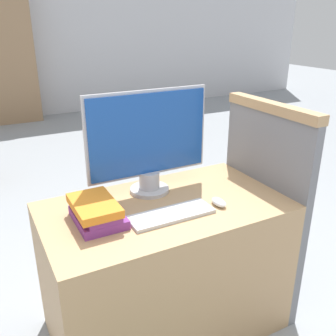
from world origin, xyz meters
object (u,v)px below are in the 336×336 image
(monitor, at_px, (148,142))
(keyboard, at_px, (171,214))
(book_stack, at_px, (97,212))
(mouse, at_px, (219,202))

(monitor, height_order, keyboard, monitor)
(keyboard, bearing_deg, book_stack, 161.02)
(monitor, bearing_deg, keyboard, -94.30)
(mouse, bearing_deg, monitor, 127.49)
(mouse, distance_m, book_stack, 0.58)
(mouse, bearing_deg, book_stack, 167.77)
(monitor, distance_m, mouse, 0.45)
(monitor, height_order, mouse, monitor)
(monitor, bearing_deg, book_stack, -152.03)
(keyboard, bearing_deg, monitor, 85.70)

